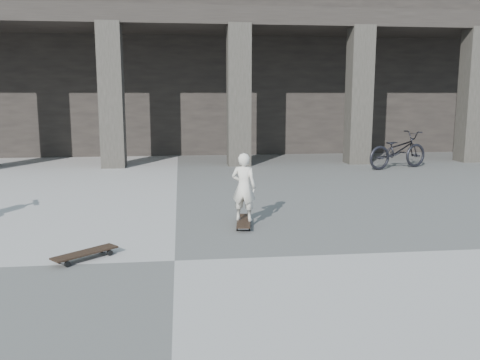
{
  "coord_description": "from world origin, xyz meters",
  "views": [
    {
      "loc": [
        0.1,
        -6.14,
        2.06
      ],
      "look_at": [
        1.07,
        2.1,
        0.65
      ],
      "focal_mm": 38.0,
      "sensor_mm": 36.0,
      "label": 1
    }
  ],
  "objects": [
    {
      "name": "child",
      "position": [
        1.07,
        1.6,
        0.62
      ],
      "size": [
        0.46,
        0.39,
        1.07
      ],
      "primitive_type": "imported",
      "rotation": [
        0.0,
        0.0,
        2.75
      ],
      "color": "beige",
      "rests_on": "longboard"
    },
    {
      "name": "skateboard_spare",
      "position": [
        -1.12,
        0.18,
        0.08
      ],
      "size": [
        0.78,
        0.72,
        0.1
      ],
      "rotation": [
        0.0,
        0.0,
        0.72
      ],
      "color": "black",
      "rests_on": "ground"
    },
    {
      "name": "longboard",
      "position": [
        1.07,
        1.6,
        0.07
      ],
      "size": [
        0.33,
        0.92,
        0.09
      ],
      "rotation": [
        0.0,
        0.0,
        1.43
      ],
      "color": "black",
      "rests_on": "ground"
    },
    {
      "name": "bicycle",
      "position": [
        6.1,
        7.3,
        0.52
      ],
      "size": [
        2.08,
        1.29,
        1.03
      ],
      "primitive_type": "imported",
      "rotation": [
        0.0,
        0.0,
        1.91
      ],
      "color": "black",
      "rests_on": "ground"
    },
    {
      "name": "ground",
      "position": [
        0.0,
        0.0,
        0.0
      ],
      "size": [
        90.0,
        90.0,
        0.0
      ],
      "primitive_type": "plane",
      "color": "#50504E",
      "rests_on": "ground"
    },
    {
      "name": "colonnade",
      "position": [
        -0.0,
        13.77,
        3.03
      ],
      "size": [
        28.0,
        8.82,
        6.0
      ],
      "color": "black",
      "rests_on": "ground"
    }
  ]
}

